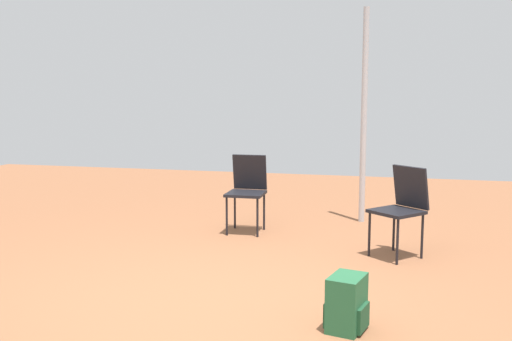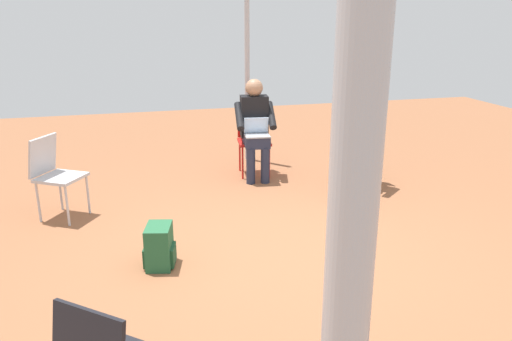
# 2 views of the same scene
# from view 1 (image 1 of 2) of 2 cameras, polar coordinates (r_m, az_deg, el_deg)

# --- Properties ---
(ground_plane) EXTENTS (14.00, 14.00, 0.00)m
(ground_plane) POSITION_cam_1_polar(r_m,az_deg,el_deg) (4.19, -5.25, -13.62)
(ground_plane) COLOR brown
(chair_west) EXTENTS (0.45, 0.41, 0.85)m
(chair_west) POSITION_cam_1_polar(r_m,az_deg,el_deg) (6.31, -0.88, -1.69)
(chair_west) COLOR black
(chair_west) RESTS_ON ground
(chair_northwest) EXTENTS (0.59, 0.58, 0.85)m
(chair_northwest) POSITION_cam_1_polar(r_m,az_deg,el_deg) (5.50, 14.38, -3.31)
(chair_northwest) COLOR black
(chair_northwest) RESTS_ON ground
(backpack_near_laptop_user) EXTENTS (0.32, 0.29, 0.36)m
(backpack_near_laptop_user) POSITION_cam_1_polar(r_m,az_deg,el_deg) (3.83, 9.05, -13.26)
(backpack_near_laptop_user) COLOR #235B38
(backpack_near_laptop_user) RESTS_ON ground
(tent_pole_near) EXTENTS (0.07, 0.07, 2.51)m
(tent_pole_near) POSITION_cam_1_polar(r_m,az_deg,el_deg) (6.83, 10.74, 5.31)
(tent_pole_near) COLOR #B2B2B7
(tent_pole_near) RESTS_ON ground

